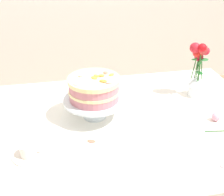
% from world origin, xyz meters
% --- Properties ---
extents(dining_table, '(1.40, 1.00, 0.74)m').
position_xyz_m(dining_table, '(0.00, -0.03, 0.65)').
color(dining_table, white).
rests_on(dining_table, ground).
extents(linen_napkin, '(0.38, 0.38, 0.00)m').
position_xyz_m(linen_napkin, '(-0.12, 0.06, 0.74)').
color(linen_napkin, white).
rests_on(linen_napkin, dining_table).
extents(cake_stand, '(0.29, 0.29, 0.10)m').
position_xyz_m(cake_stand, '(-0.12, 0.06, 0.82)').
color(cake_stand, silver).
rests_on(cake_stand, linen_napkin).
extents(layer_cake, '(0.24, 0.24, 0.11)m').
position_xyz_m(layer_cake, '(-0.12, 0.06, 0.89)').
color(layer_cake, '#CC7A84').
rests_on(layer_cake, cake_stand).
extents(flower_vase, '(0.10, 0.09, 0.30)m').
position_xyz_m(flower_vase, '(0.43, 0.18, 0.89)').
color(flower_vase, silver).
rests_on(flower_vase, dining_table).
extents(teacup, '(0.13, 0.13, 0.06)m').
position_xyz_m(teacup, '(-0.42, -0.17, 0.76)').
color(teacup, silver).
rests_on(teacup, dining_table).
extents(fallen_rose, '(0.16, 0.12, 0.04)m').
position_xyz_m(fallen_rose, '(0.42, -0.08, 0.76)').
color(fallen_rose, '#2D6028').
rests_on(fallen_rose, dining_table).
extents(loose_petal_0, '(0.04, 0.04, 0.00)m').
position_xyz_m(loose_petal_0, '(-0.17, -0.13, 0.74)').
color(loose_petal_0, '#E56B51').
rests_on(loose_petal_0, dining_table).
extents(loose_petal_1, '(0.03, 0.03, 0.00)m').
position_xyz_m(loose_petal_1, '(0.16, -0.18, 0.74)').
color(loose_petal_1, pink).
rests_on(loose_petal_1, dining_table).
extents(loose_petal_2, '(0.04, 0.03, 0.00)m').
position_xyz_m(loose_petal_2, '(0.30, -0.38, 0.74)').
color(loose_petal_2, pink).
rests_on(loose_petal_2, dining_table).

